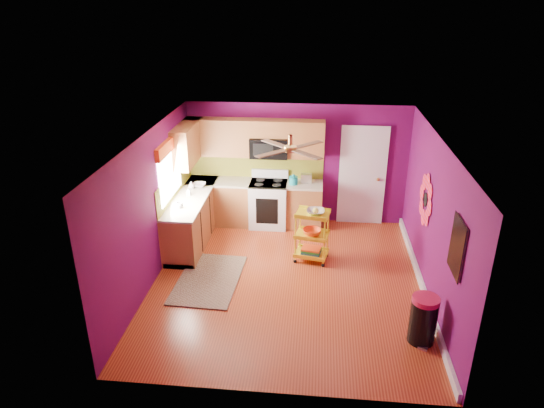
# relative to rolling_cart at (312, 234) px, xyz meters

# --- Properties ---
(ground) EXTENTS (5.00, 5.00, 0.00)m
(ground) POSITION_rel_rolling_cart_xyz_m (-0.38, -0.77, -0.54)
(ground) COLOR maroon
(ground) RESTS_ON ground
(room_envelope) EXTENTS (4.54, 5.04, 2.52)m
(room_envelope) POSITION_rel_rolling_cart_xyz_m (-0.36, -0.77, 1.09)
(room_envelope) COLOR #590A4A
(room_envelope) RESTS_ON ground
(lower_cabinets) EXTENTS (2.81, 2.31, 0.94)m
(lower_cabinets) POSITION_rel_rolling_cart_xyz_m (-1.73, 1.05, -0.10)
(lower_cabinets) COLOR brown
(lower_cabinets) RESTS_ON ground
(electric_range) EXTENTS (0.76, 0.66, 1.13)m
(electric_range) POSITION_rel_rolling_cart_xyz_m (-0.93, 1.40, -0.06)
(electric_range) COLOR white
(electric_range) RESTS_ON ground
(upper_cabinetry) EXTENTS (2.80, 2.30, 1.26)m
(upper_cabinetry) POSITION_rel_rolling_cart_xyz_m (-1.63, 1.40, 1.26)
(upper_cabinetry) COLOR brown
(upper_cabinetry) RESTS_ON ground
(left_window) EXTENTS (0.08, 1.35, 1.08)m
(left_window) POSITION_rel_rolling_cart_xyz_m (-2.60, 0.28, 1.20)
(left_window) COLOR white
(left_window) RESTS_ON ground
(panel_door) EXTENTS (0.95, 0.11, 2.15)m
(panel_door) POSITION_rel_rolling_cart_xyz_m (0.97, 1.70, 0.49)
(panel_door) COLOR white
(panel_door) RESTS_ON ground
(right_wall_art) EXTENTS (0.04, 2.74, 1.04)m
(right_wall_art) POSITION_rel_rolling_cart_xyz_m (1.84, -1.11, 0.91)
(right_wall_art) COLOR black
(right_wall_art) RESTS_ON ground
(ceiling_fan) EXTENTS (1.01, 1.01, 0.26)m
(ceiling_fan) POSITION_rel_rolling_cart_xyz_m (-0.38, -0.57, 1.75)
(ceiling_fan) COLOR #BF8C3F
(ceiling_fan) RESTS_ON ground
(shag_rug) EXTENTS (1.08, 1.69, 0.02)m
(shag_rug) POSITION_rel_rolling_cart_xyz_m (-1.72, -0.85, -0.53)
(shag_rug) COLOR black
(shag_rug) RESTS_ON ground
(rolling_cart) EXTENTS (0.65, 0.52, 1.05)m
(rolling_cart) POSITION_rel_rolling_cart_xyz_m (0.00, 0.00, 0.00)
(rolling_cart) COLOR yellow
(rolling_cart) RESTS_ON ground
(trash_can) EXTENTS (0.49, 0.49, 0.72)m
(trash_can) POSITION_rel_rolling_cart_xyz_m (1.58, -2.09, -0.18)
(trash_can) COLOR black
(trash_can) RESTS_ON ground
(teal_kettle) EXTENTS (0.18, 0.18, 0.21)m
(teal_kettle) POSITION_rel_rolling_cart_xyz_m (-0.43, 1.37, 0.49)
(teal_kettle) COLOR teal
(teal_kettle) RESTS_ON lower_cabinets
(toaster) EXTENTS (0.22, 0.15, 0.18)m
(toaster) POSITION_rel_rolling_cart_xyz_m (-0.17, 1.51, 0.49)
(toaster) COLOR beige
(toaster) RESTS_ON lower_cabinets
(soap_bottle_a) EXTENTS (0.08, 0.08, 0.17)m
(soap_bottle_a) POSITION_rel_rolling_cart_xyz_m (-2.38, 0.58, 0.49)
(soap_bottle_a) COLOR #EA3F72
(soap_bottle_a) RESTS_ON lower_cabinets
(soap_bottle_b) EXTENTS (0.12, 0.12, 0.15)m
(soap_bottle_b) POSITION_rel_rolling_cart_xyz_m (-2.41, 0.92, 0.48)
(soap_bottle_b) COLOR white
(soap_bottle_b) RESTS_ON lower_cabinets
(counter_dish) EXTENTS (0.26, 0.26, 0.06)m
(counter_dish) POSITION_rel_rolling_cart_xyz_m (-2.29, 1.06, 0.43)
(counter_dish) COLOR white
(counter_dish) RESTS_ON lower_cabinets
(counter_cup) EXTENTS (0.12, 0.12, 0.10)m
(counter_cup) POSITION_rel_rolling_cart_xyz_m (-2.39, 0.01, 0.45)
(counter_cup) COLOR white
(counter_cup) RESTS_ON lower_cabinets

